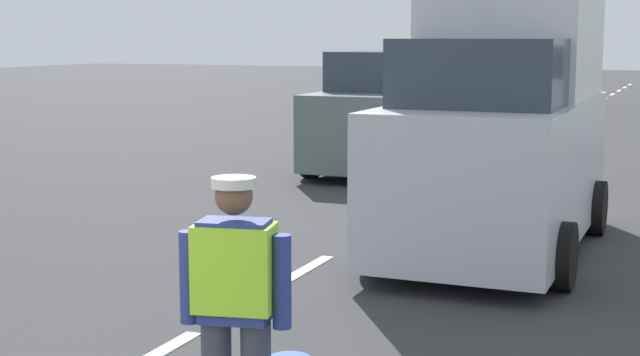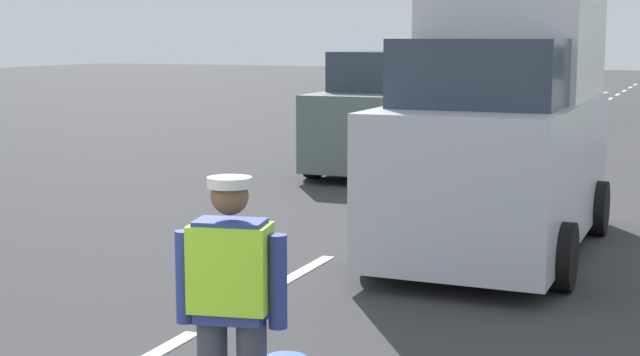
% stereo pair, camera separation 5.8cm
% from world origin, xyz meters
% --- Properties ---
extents(ground_plane, '(96.00, 96.00, 0.00)m').
position_xyz_m(ground_plane, '(0.00, 21.00, 0.00)').
color(ground_plane, '#333335').
extents(lane_center_line, '(0.14, 46.40, 0.01)m').
position_xyz_m(lane_center_line, '(0.00, 25.20, 0.00)').
color(lane_center_line, silver).
rests_on(lane_center_line, ground).
extents(road_worker, '(0.73, 0.47, 1.67)m').
position_xyz_m(road_worker, '(1.42, 1.50, 0.93)').
color(road_worker, '#383D4C').
rests_on(road_worker, ground).
extents(delivery_truck, '(2.16, 4.60, 3.54)m').
position_xyz_m(delivery_truck, '(1.67, 7.62, 1.61)').
color(delivery_truck, silver).
rests_on(delivery_truck, ground).
extents(car_oncoming_lead, '(1.93, 4.13, 2.19)m').
position_xyz_m(car_oncoming_lead, '(-1.68, 13.17, 1.02)').
color(car_oncoming_lead, slate).
rests_on(car_oncoming_lead, ground).
extents(car_oncoming_third, '(2.03, 3.96, 2.09)m').
position_xyz_m(car_oncoming_third, '(-1.76, 30.30, 0.97)').
color(car_oncoming_third, black).
rests_on(car_oncoming_third, ground).
extents(car_oncoming_second, '(2.09, 3.93, 2.16)m').
position_xyz_m(car_oncoming_second, '(-1.49, 23.92, 1.01)').
color(car_oncoming_second, '#1E4799').
rests_on(car_oncoming_second, ground).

